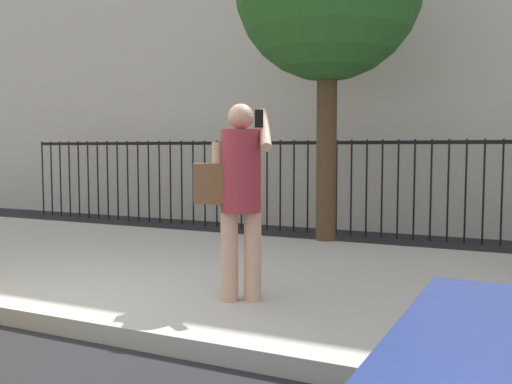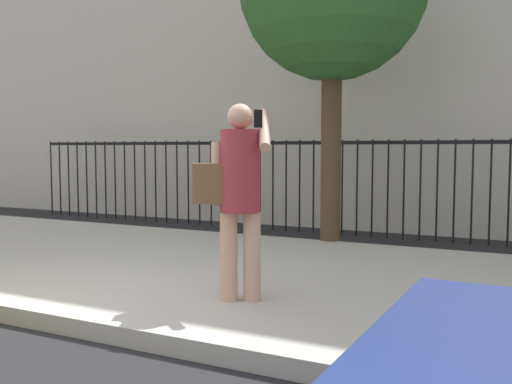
# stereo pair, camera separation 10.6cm
# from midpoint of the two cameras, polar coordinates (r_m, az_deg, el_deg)

# --- Properties ---
(ground_plane) EXTENTS (60.00, 60.00, 0.00)m
(ground_plane) POSITION_cam_midpoint_polar(r_m,az_deg,el_deg) (4.99, -21.85, -12.92)
(ground_plane) COLOR black
(sidewalk) EXTENTS (28.00, 4.40, 0.15)m
(sidewalk) POSITION_cam_midpoint_polar(r_m,az_deg,el_deg) (6.61, -7.61, -7.71)
(sidewalk) COLOR #B2ADA3
(sidewalk) RESTS_ON ground
(iron_fence) EXTENTS (12.03, 0.04, 1.60)m
(iron_fence) POSITION_cam_midpoint_polar(r_m,az_deg,el_deg) (9.78, 4.22, 1.86)
(iron_fence) COLOR black
(iron_fence) RESTS_ON ground
(pedestrian_on_phone) EXTENTS (0.72, 0.60, 1.68)m
(pedestrian_on_phone) POSITION_cam_midpoint_polar(r_m,az_deg,el_deg) (4.81, -2.48, 0.47)
(pedestrian_on_phone) COLOR tan
(pedestrian_on_phone) RESTS_ON sidewalk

